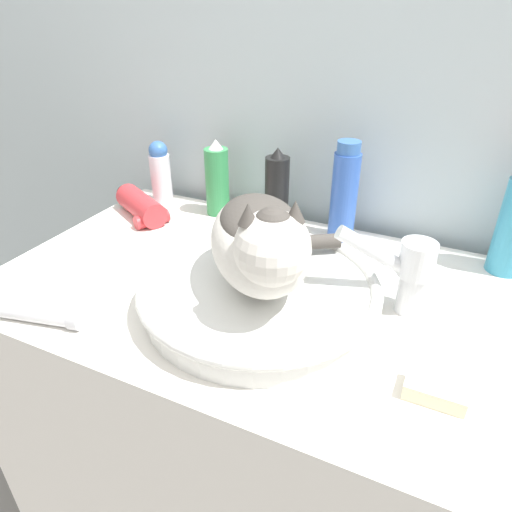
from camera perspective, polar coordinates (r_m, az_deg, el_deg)
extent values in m
cube|color=silver|center=(1.04, 12.79, 23.53)|extent=(8.00, 0.05, 2.40)
cube|color=white|center=(1.12, 3.17, -22.40)|extent=(1.10, 0.61, 0.83)
cylinder|color=silver|center=(0.78, 0.38, -4.84)|extent=(0.39, 0.39, 0.05)
torus|color=silver|center=(0.77, 0.39, -3.46)|extent=(0.41, 0.41, 0.02)
ellipsoid|color=silver|center=(0.73, 0.41, 1.64)|extent=(0.27, 0.30, 0.14)
ellipsoid|color=#47423D|center=(0.72, 0.42, 4.27)|extent=(0.21, 0.23, 0.06)
sphere|color=silver|center=(0.62, 2.05, 1.00)|extent=(0.11, 0.11, 0.11)
sphere|color=#47423D|center=(0.61, 2.10, 3.46)|extent=(0.06, 0.06, 0.06)
cone|color=#47423D|center=(0.59, -0.69, 5.24)|extent=(0.03, 0.03, 0.03)
cone|color=#47423D|center=(0.61, 4.92, 5.62)|extent=(0.03, 0.03, 0.03)
cylinder|color=#47423D|center=(0.85, 3.98, 1.58)|extent=(0.18, 0.13, 0.03)
cylinder|color=silver|center=(0.81, 18.74, -4.36)|extent=(0.04, 0.04, 0.07)
cylinder|color=silver|center=(0.75, 14.91, 0.32)|extent=(0.14, 0.08, 0.10)
cylinder|color=silver|center=(0.77, 19.51, -0.35)|extent=(0.06, 0.06, 0.06)
cylinder|color=black|center=(1.04, 2.62, 7.98)|extent=(0.05, 0.05, 0.16)
cone|color=black|center=(1.01, 2.74, 12.80)|extent=(0.03, 0.03, 0.02)
cylinder|color=silver|center=(1.20, -11.77, 9.42)|extent=(0.05, 0.05, 0.12)
sphere|color=#3866AD|center=(1.18, -12.15, 12.78)|extent=(0.05, 0.05, 0.05)
cylinder|color=#338C4C|center=(1.11, -4.87, 9.21)|extent=(0.06, 0.06, 0.16)
cone|color=white|center=(1.08, -5.08, 13.75)|extent=(0.03, 0.03, 0.02)
cylinder|color=#335BB7|center=(0.99, 10.92, 7.21)|extent=(0.06, 0.06, 0.19)
cylinder|color=#3866AD|center=(0.96, 11.55, 13.17)|extent=(0.05, 0.05, 0.03)
cylinder|color=silver|center=(0.84, -25.90, -6.39)|extent=(0.14, 0.06, 0.03)
cylinder|color=#B7B7BC|center=(0.79, -21.54, -7.33)|extent=(0.03, 0.04, 0.04)
cylinder|color=#C63338|center=(1.13, -14.18, 6.13)|extent=(0.17, 0.13, 0.06)
cylinder|color=#C63338|center=(1.09, -12.89, 4.51)|extent=(0.07, 0.09, 0.03)
cylinder|color=black|center=(1.21, -15.94, 7.47)|extent=(0.04, 0.05, 0.04)
cube|color=beige|center=(0.68, 21.51, -15.34)|extent=(0.08, 0.05, 0.02)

